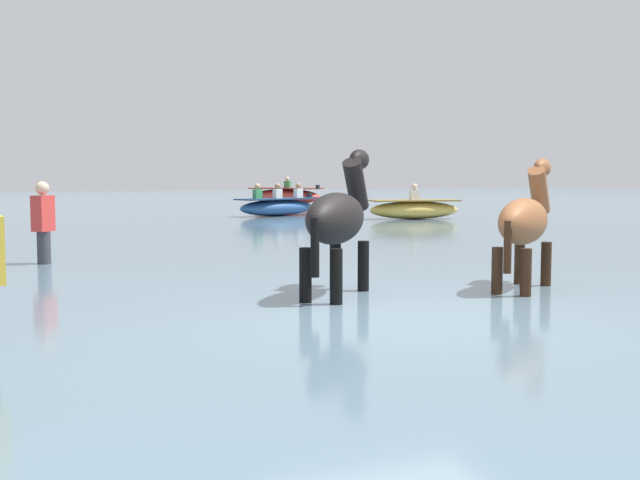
% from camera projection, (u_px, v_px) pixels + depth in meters
% --- Properties ---
extents(ground_plane, '(120.00, 120.00, 0.00)m').
position_uv_depth(ground_plane, '(405.00, 350.00, 7.89)').
color(ground_plane, '#756B56').
extents(water_surface, '(90.00, 90.00, 0.39)m').
position_uv_depth(water_surface, '(195.00, 245.00, 17.18)').
color(water_surface, slate).
rests_on(water_surface, ground).
extents(horse_lead_black, '(1.46, 1.64, 2.04)m').
position_uv_depth(horse_lead_black, '(338.00, 222.00, 8.81)').
color(horse_lead_black, black).
rests_on(horse_lead_black, ground).
extents(horse_trailing_chestnut, '(1.56, 1.38, 1.94)m').
position_uv_depth(horse_trailing_chestnut, '(525.00, 225.00, 9.32)').
color(horse_trailing_chestnut, brown).
rests_on(horse_trailing_chestnut, ground).
extents(boat_mid_outer, '(3.08, 3.31, 1.20)m').
position_uv_depth(boat_mid_outer, '(286.00, 196.00, 34.31)').
color(boat_mid_outer, '#BC382D').
rests_on(boat_mid_outer, water_surface).
extents(boat_distant_west, '(2.84, 1.33, 1.05)m').
position_uv_depth(boat_distant_west, '(414.00, 209.00, 23.56)').
color(boat_distant_west, gold).
rests_on(boat_distant_west, water_surface).
extents(boat_far_inshore, '(3.05, 2.00, 1.04)m').
position_uv_depth(boat_far_inshore, '(277.00, 206.00, 25.31)').
color(boat_far_inshore, '#28518E').
rests_on(boat_far_inshore, water_surface).
extents(person_spectator_far, '(0.36, 0.37, 1.63)m').
position_uv_depth(person_spectator_far, '(43.00, 232.00, 11.91)').
color(person_spectator_far, '#383842').
rests_on(person_spectator_far, ground).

